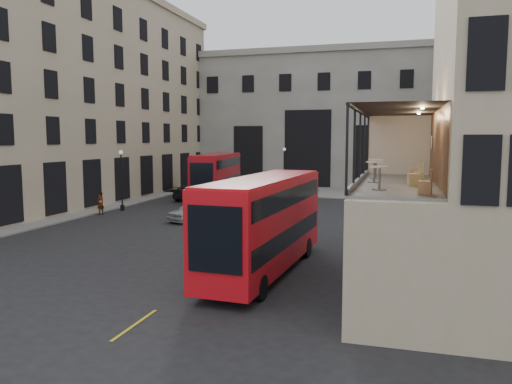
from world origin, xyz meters
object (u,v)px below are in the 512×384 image
(bus_far, at_px, (217,174))
(cafe_chair_d, at_px, (416,172))
(car_b, at_px, (259,197))
(bicycle, at_px, (245,215))
(pedestrian_a, at_px, (203,192))
(pedestrian_c, at_px, (314,192))
(cafe_chair_a, at_px, (426,187))
(traffic_light_near, at_px, (283,197))
(bus_near, at_px, (265,219))
(cafe_table_mid, at_px, (374,169))
(pedestrian_e, at_px, (100,203))
(cafe_table_near, at_px, (379,174))
(street_lamp_b, at_px, (284,174))
(pedestrian_b, at_px, (223,188))
(cafe_chair_b, at_px, (414,179))
(pedestrian_d, at_px, (379,188))
(car_a, at_px, (194,211))
(cyclist, at_px, (291,206))
(traffic_light_far, at_px, (189,176))
(street_lamp_a, at_px, (122,184))
(cafe_table_far, at_px, (376,166))
(car_c, at_px, (193,192))
(cafe_chair_c, at_px, (419,176))

(bus_far, xyz_separation_m, cafe_chair_d, (19.23, -25.54, 2.20))
(car_b, height_order, bicycle, car_b)
(pedestrian_a, xyz_separation_m, pedestrian_c, (10.56, 4.39, -0.05))
(cafe_chair_a, bearing_deg, traffic_light_near, 117.91)
(pedestrian_a, bearing_deg, bicycle, -76.21)
(bus_near, relative_size, cafe_table_mid, 13.49)
(cafe_table_mid, bearing_deg, pedestrian_e, 146.28)
(cafe_table_near, bearing_deg, cafe_chair_a, -32.72)
(traffic_light_near, bearing_deg, cafe_table_mid, -61.22)
(bicycle, bearing_deg, car_b, 26.30)
(traffic_light_near, distance_m, cafe_table_mid, 13.98)
(bus_far, height_order, pedestrian_c, bus_far)
(street_lamp_b, bearing_deg, pedestrian_b, -162.90)
(cafe_table_near, xyz_separation_m, cafe_chair_a, (1.49, -0.96, -0.30))
(pedestrian_e, bearing_deg, cafe_chair_a, 63.85)
(bicycle, distance_m, pedestrian_c, 14.96)
(cafe_chair_b, bearing_deg, pedestrian_d, 94.34)
(car_a, bearing_deg, cafe_chair_b, -24.89)
(cyclist, bearing_deg, pedestrian_c, 12.68)
(traffic_light_far, xyz_separation_m, car_b, (8.22, -1.68, -1.78))
(street_lamp_a, bearing_deg, pedestrian_d, 40.78)
(traffic_light_far, distance_m, car_a, 14.73)
(street_lamp_b, bearing_deg, cafe_table_far, -70.01)
(cyclist, xyz_separation_m, cafe_table_far, (7.58, -17.02, 4.40))
(traffic_light_near, distance_m, bus_far, 19.68)
(street_lamp_a, relative_size, cafe_table_far, 6.24)
(cyclist, distance_m, cafe_table_far, 19.15)
(car_c, bearing_deg, cafe_chair_b, 133.77)
(traffic_light_far, xyz_separation_m, cafe_table_mid, (20.60, -28.01, 2.74))
(car_a, distance_m, pedestrian_d, 25.24)
(pedestrian_a, height_order, pedestrian_e, pedestrian_e)
(cyclist, bearing_deg, pedestrian_d, -6.96)
(bus_far, xyz_separation_m, cafe_table_near, (17.88, -31.27, 2.48))
(pedestrian_a, bearing_deg, bus_far, 55.87)
(street_lamp_b, height_order, bicycle, street_lamp_b)
(cafe_table_far, height_order, cafe_chair_c, cafe_table_far)
(pedestrian_c, bearing_deg, pedestrian_a, 13.35)
(traffic_light_far, relative_size, pedestrian_d, 2.18)
(car_c, relative_size, cafe_table_mid, 6.34)
(bicycle, height_order, pedestrian_b, pedestrian_b)
(cafe_chair_b, bearing_deg, cafe_table_mid, 146.74)
(cyclist, xyz_separation_m, cafe_chair_c, (9.42, -18.42, 4.07))
(street_lamp_b, distance_m, car_a, 19.50)
(car_b, distance_m, cafe_table_far, 27.39)
(cafe_table_mid, xyz_separation_m, cafe_chair_b, (1.54, -1.01, -0.30))
(cyclist, xyz_separation_m, pedestrian_c, (0.14, 10.87, 0.13))
(street_lamp_b, relative_size, pedestrian_e, 2.79)
(cafe_chair_b, relative_size, cafe_chair_c, 1.14)
(pedestrian_a, distance_m, cafe_table_near, 34.34)
(bus_near, height_order, pedestrian_e, bus_near)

